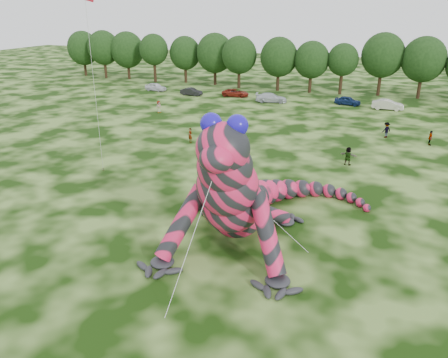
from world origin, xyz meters
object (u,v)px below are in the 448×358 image
flying_kite (86,10)px  tree_1 (104,54)px  tree_10 (382,64)px  tree_4 (185,60)px  tree_3 (154,58)px  spectator_5 (348,156)px  tree_7 (279,64)px  spectator_0 (190,135)px  tree_9 (342,69)px  car_3 (271,98)px  tree_5 (215,59)px  spectator_4 (159,107)px  spectator_1 (217,133)px  car_1 (191,92)px  inflatable_gecko (242,167)px  spectator_3 (430,138)px  tree_8 (311,67)px  spectator_2 (386,130)px  tree_6 (239,62)px  car_4 (348,101)px  tree_11 (422,68)px  car_0 (156,87)px  car_2 (236,93)px  tree_0 (84,53)px  tree_2 (128,55)px  car_5 (388,105)px

flying_kite → tree_1: 63.98m
tree_10 → tree_4: bearing=179.8°
tree_3 → spectator_5: bearing=-41.0°
tree_7 → spectator_0: (-0.97, -35.34, -3.89)m
tree_9 → car_3: 14.96m
tree_5 → spectator_4: size_ratio=5.75×
tree_5 → tree_10: 30.52m
tree_10 → spectator_1: size_ratio=6.52×
tree_5 → car_1: 12.28m
inflatable_gecko → spectator_0: 21.60m
tree_1 → spectator_3: (62.75, -27.81, -4.07)m
tree_8 → tree_10: bearing=7.8°
tree_5 → spectator_5: tree_5 is taller
tree_10 → spectator_3: bearing=-76.1°
spectator_2 → spectator_4: bearing=-48.7°
tree_10 → spectator_5: bearing=-91.2°
inflatable_gecko → spectator_3: bearing=57.8°
spectator_2 → spectator_5: (-3.12, -11.38, -0.03)m
flying_kite → tree_6: (-5.70, 50.33, -9.55)m
car_4 → tree_11: bearing=-39.1°
car_0 → tree_8: bearing=-62.4°
tree_10 → car_4: bearing=-112.2°
tree_3 → spectator_3: size_ratio=5.66×
flying_kite → tree_5: size_ratio=1.68×
car_0 → spectator_4: size_ratio=2.45×
flying_kite → tree_1: (-36.50, 51.70, -9.39)m
tree_1 → car_4: bearing=-10.3°
car_2 → spectator_5: size_ratio=2.53×
tree_9 → tree_11: bearing=3.8°
tree_0 → tree_7: size_ratio=1.00×
tree_0 → tree_8: 50.39m
tree_4 → car_2: (14.30, -10.02, -3.89)m
tree_1 → spectator_5: tree_1 is taller
tree_10 → car_3: tree_10 is taller
tree_3 → spectator_4: tree_3 is taller
tree_0 → car_2: size_ratio=2.07×
spectator_1 → tree_9: bearing=-150.2°
tree_9 → spectator_1: 35.35m
car_0 → spectator_3: (45.19, -18.25, 0.12)m
tree_2 → spectator_2: bearing=-27.2°
car_2 → car_1: bearing=100.1°
car_0 → spectator_0: 33.47m
tree_5 → tree_9: bearing=-2.6°
tree_9 → tree_11: tree_11 is taller
car_4 → car_1: bearing=102.4°
tree_4 → spectator_3: (44.04, -28.47, -3.69)m
tree_8 → car_1: (-18.64, -10.07, -3.83)m
tree_3 → tree_9: (36.78, 0.28, -0.38)m
car_5 → tree_5: bearing=69.7°
inflatable_gecko → tree_2: 70.32m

